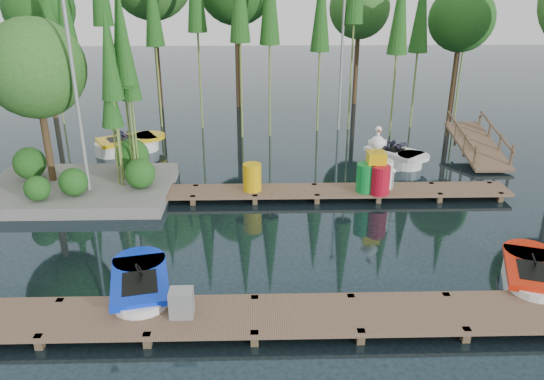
{
  "coord_description": "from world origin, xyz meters",
  "views": [
    {
      "loc": [
        0.12,
        -13.9,
        6.92
      ],
      "look_at": [
        0.5,
        0.5,
        1.1
      ],
      "focal_mm": 35.0,
      "sensor_mm": 36.0,
      "label": 1
    }
  ],
  "objects_px": {
    "utility_cabinet": "(181,303)",
    "drum_cluster": "(376,172)",
    "boat_red": "(531,277)",
    "boat_blue": "(141,288)",
    "boat_yellow_far": "(128,145)",
    "yellow_barrel": "(252,177)",
    "island": "(61,100)"
  },
  "relations": [
    {
      "from": "island",
      "to": "boat_yellow_far",
      "type": "xyz_separation_m",
      "value": [
        0.91,
        4.42,
        -2.87
      ]
    },
    {
      "from": "drum_cluster",
      "to": "boat_blue",
      "type": "bearing_deg",
      "value": -139.01
    },
    {
      "from": "boat_red",
      "to": "boat_yellow_far",
      "type": "height_order",
      "value": "boat_yellow_far"
    },
    {
      "from": "boat_red",
      "to": "utility_cabinet",
      "type": "height_order",
      "value": "utility_cabinet"
    },
    {
      "from": "island",
      "to": "utility_cabinet",
      "type": "xyz_separation_m",
      "value": [
        4.78,
        -7.79,
        -2.58
      ]
    },
    {
      "from": "boat_red",
      "to": "drum_cluster",
      "type": "height_order",
      "value": "drum_cluster"
    },
    {
      "from": "boat_blue",
      "to": "boat_red",
      "type": "xyz_separation_m",
      "value": [
        9.23,
        0.28,
        -0.01
      ]
    },
    {
      "from": "boat_yellow_far",
      "to": "drum_cluster",
      "type": "xyz_separation_m",
      "value": [
        9.38,
        -5.37,
        0.63
      ]
    },
    {
      "from": "yellow_barrel",
      "to": "drum_cluster",
      "type": "bearing_deg",
      "value": -2.22
    },
    {
      "from": "boat_red",
      "to": "yellow_barrel",
      "type": "relative_size",
      "value": 3.2
    },
    {
      "from": "boat_red",
      "to": "drum_cluster",
      "type": "xyz_separation_m",
      "value": [
        -2.62,
        5.46,
        0.68
      ]
    },
    {
      "from": "yellow_barrel",
      "to": "boat_yellow_far",
      "type": "bearing_deg",
      "value": 135.44
    },
    {
      "from": "island",
      "to": "boat_blue",
      "type": "bearing_deg",
      "value": -61.22
    },
    {
      "from": "boat_blue",
      "to": "boat_red",
      "type": "bearing_deg",
      "value": -10.64
    },
    {
      "from": "yellow_barrel",
      "to": "drum_cluster",
      "type": "height_order",
      "value": "drum_cluster"
    },
    {
      "from": "utility_cabinet",
      "to": "drum_cluster",
      "type": "xyz_separation_m",
      "value": [
        5.51,
        6.84,
        0.35
      ]
    },
    {
      "from": "boat_blue",
      "to": "boat_red",
      "type": "height_order",
      "value": "boat_blue"
    },
    {
      "from": "boat_blue",
      "to": "boat_yellow_far",
      "type": "bearing_deg",
      "value": 91.61
    },
    {
      "from": "boat_blue",
      "to": "utility_cabinet",
      "type": "relative_size",
      "value": 4.98
    },
    {
      "from": "boat_blue",
      "to": "yellow_barrel",
      "type": "bearing_deg",
      "value": 54.48
    },
    {
      "from": "boat_yellow_far",
      "to": "utility_cabinet",
      "type": "xyz_separation_m",
      "value": [
        3.87,
        -12.21,
        0.28
      ]
    },
    {
      "from": "island",
      "to": "yellow_barrel",
      "type": "bearing_deg",
      "value": -7.27
    },
    {
      "from": "yellow_barrel",
      "to": "utility_cabinet",
      "type": "bearing_deg",
      "value": -101.45
    },
    {
      "from": "boat_yellow_far",
      "to": "drum_cluster",
      "type": "bearing_deg",
      "value": -38.16
    },
    {
      "from": "utility_cabinet",
      "to": "boat_blue",
      "type": "bearing_deg",
      "value": 135.01
    },
    {
      "from": "boat_blue",
      "to": "utility_cabinet",
      "type": "bearing_deg",
      "value": -57.38
    },
    {
      "from": "boat_red",
      "to": "boat_blue",
      "type": "bearing_deg",
      "value": -158.39
    },
    {
      "from": "boat_red",
      "to": "yellow_barrel",
      "type": "xyz_separation_m",
      "value": [
        -6.71,
        5.62,
        0.5
      ]
    },
    {
      "from": "boat_red",
      "to": "utility_cabinet",
      "type": "distance_m",
      "value": 8.25
    },
    {
      "from": "utility_cabinet",
      "to": "yellow_barrel",
      "type": "distance_m",
      "value": 7.14
    },
    {
      "from": "utility_cabinet",
      "to": "boat_red",
      "type": "bearing_deg",
      "value": 9.65
    },
    {
      "from": "boat_blue",
      "to": "boat_yellow_far",
      "type": "height_order",
      "value": "boat_yellow_far"
    }
  ]
}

